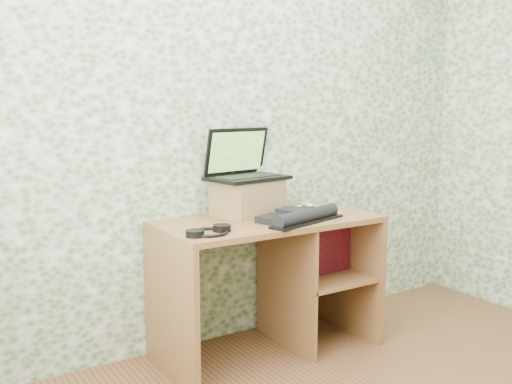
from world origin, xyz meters
TOP-DOWN VIEW (x-y plane):
  - wall_back at (0.00, 1.75)m, footprint 3.50×0.00m
  - desk at (0.08, 1.47)m, footprint 1.20×0.60m
  - riser at (-0.04, 1.58)m, footprint 0.38×0.33m
  - laptop at (-0.04, 1.63)m, footprint 0.47×0.36m
  - keyboard at (0.12, 1.31)m, footprint 0.52×0.38m
  - headphones at (-0.44, 1.29)m, footprint 0.25×0.22m
  - notepad at (0.31, 1.47)m, footprint 0.23×0.32m
  - mouse at (0.30, 1.48)m, footprint 0.08×0.11m
  - pen at (0.35, 1.53)m, footprint 0.04×0.14m
  - red_box at (0.42, 1.44)m, footprint 0.28×0.10m

SIDE VIEW (x-z plane):
  - desk at x=0.08m, z-range 0.11..0.86m
  - red_box at x=0.42m, z-range 0.39..0.72m
  - notepad at x=0.31m, z-range 0.75..0.76m
  - headphones at x=-0.44m, z-range 0.75..0.78m
  - pen at x=0.35m, z-range 0.76..0.77m
  - keyboard at x=0.12m, z-range 0.74..0.81m
  - mouse at x=0.30m, z-range 0.76..0.80m
  - riser at x=-0.04m, z-range 0.75..0.95m
  - laptop at x=-0.04m, z-range 0.88..1.16m
  - wall_back at x=0.00m, z-range -0.45..3.05m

